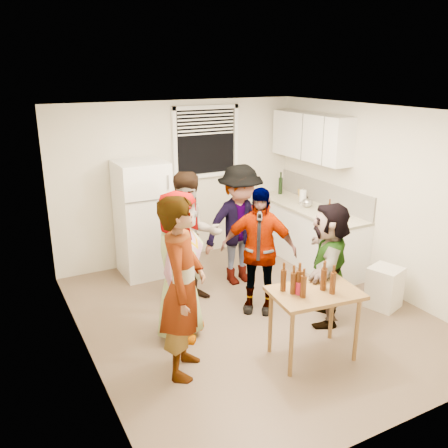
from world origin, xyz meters
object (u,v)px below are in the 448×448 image
beer_bottle_table (298,293)px  guest_black (257,309)px  trash_bin (384,289)px  guest_orange (324,319)px  guest_back_right (239,281)px  guest_grey (181,333)px  serving_table (311,355)px  red_cup (300,294)px  refrigerator (143,219)px  beer_bottle_counter (329,217)px  guest_stripe (185,369)px  blue_cup (327,217)px  wine_bottle (280,194)px  kettle (307,207)px  guest_back_left (192,299)px

beer_bottle_table → guest_black: 1.38m
trash_bin → guest_orange: trash_bin is taller
guest_back_right → guest_grey: bearing=-145.5°
guest_grey → guest_black: guest_grey is taller
serving_table → red_cup: red_cup is taller
refrigerator → beer_bottle_counter: refrigerator is taller
guest_grey → guest_orange: 1.78m
guest_stripe → guest_black: (1.34, 0.76, 0.00)m
blue_cup → guest_orange: blue_cup is taller
wine_bottle → guest_back_right: 1.97m
refrigerator → kettle: (2.40, -0.75, 0.05)m
red_cup → guest_grey: bearing=130.3°
refrigerator → red_cup: 2.99m
serving_table → guest_back_left: 1.89m
refrigerator → guest_back_left: refrigerator is taller
wine_bottle → guest_back_right: (-1.40, -1.06, -0.90)m
red_cup → guest_back_left: 1.97m
refrigerator → guest_stripe: refrigerator is taller
beer_bottle_counter → wine_bottle: bearing=84.1°
beer_bottle_counter → guest_orange: (-0.86, -1.05, -0.90)m
kettle → guest_grey: 2.97m
trash_bin → guest_black: trash_bin is taller
guest_black → guest_orange: size_ratio=1.08×
guest_grey → guest_orange: size_ratio=1.15×
refrigerator → guest_back_right: size_ratio=0.99×
refrigerator → red_cup: refrigerator is taller
blue_cup → guest_orange: 1.64m
trash_bin → guest_black: 1.66m
guest_orange → guest_grey: bearing=-67.4°
refrigerator → guest_black: refrigerator is taller
guest_black → guest_back_left: bearing=173.7°
refrigerator → guest_orange: 2.94m
refrigerator → kettle: bearing=-17.5°
guest_stripe → guest_black: size_ratio=1.15×
red_cup → guest_back_right: 2.16m
guest_back_left → guest_orange: 1.75m
blue_cup → beer_bottle_table: blue_cup is taller
serving_table → beer_bottle_counter: bearing=46.9°
beer_bottle_counter → trash_bin: size_ratio=0.38×
blue_cup → guest_orange: bearing=-128.6°
refrigerator → guest_grey: (-0.21, -1.86, -0.85)m
guest_black → guest_orange: (0.60, -0.61, 0.00)m
kettle → blue_cup: bearing=-93.0°
guest_back_right → guest_black: 0.86m
kettle → wine_bottle: bearing=85.7°
refrigerator → serving_table: 3.17m
kettle → beer_bottle_counter: beer_bottle_counter is taller
kettle → guest_stripe: (-2.85, -1.78, -0.90)m
refrigerator → wine_bottle: bearing=2.8°
guest_grey → guest_black: size_ratio=1.07×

